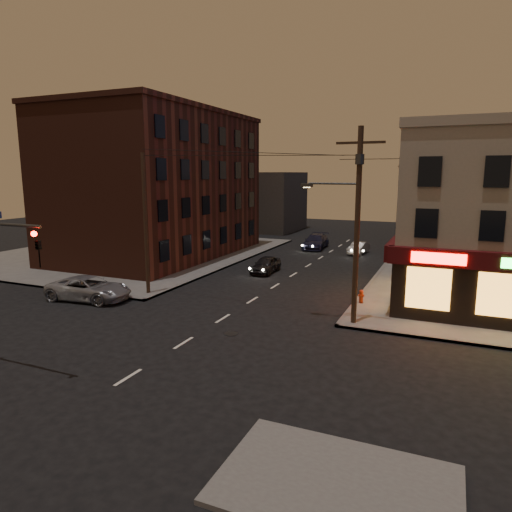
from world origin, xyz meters
The scene contains 14 objects.
ground centered at (0.00, 0.00, 0.00)m, with size 120.00×120.00×0.00m, color black.
sidewalk_nw centered at (-18.00, 19.00, 0.07)m, with size 24.00×28.00×0.15m, color #514F4C.
brick_apartment centered at (-14.50, 19.00, 6.65)m, with size 12.00×20.00×13.00m, color #4D2318.
bg_building_ne_a centered at (14.00, 38.00, 3.50)m, with size 10.00×12.00×7.00m, color #3F3D3A.
bg_building_nw centered at (-13.00, 42.00, 4.00)m, with size 9.00×10.00×8.00m, color #3F3D3A.
bg_building_ne_b centered at (12.00, 52.00, 3.00)m, with size 8.00×8.00×6.00m, color #3F3D3A.
utility_pole_main centered at (6.68, 5.80, 5.76)m, with size 4.20×0.44×10.00m.
utility_pole_far centered at (6.80, 32.00, 4.65)m, with size 0.26×0.26×9.00m, color #382619.
utility_pole_west centered at (-6.80, 6.50, 4.65)m, with size 0.24×0.24×9.00m, color #382619.
suv_cross centered at (-9.45, 4.00, 0.74)m, with size 2.47×5.35×1.49m, color gray.
sedan_near centered at (-2.27, 15.82, 0.65)m, with size 1.54×3.84×1.31m, color black.
sedan_mid centered at (2.88, 27.39, 0.59)m, with size 1.26×3.60×1.19m, color gray.
sedan_far centered at (-1.96, 29.02, 0.75)m, with size 2.09×5.14×1.49m, color #191A33.
fire_hydrant centered at (6.48, 9.61, 0.59)m, with size 0.37×0.37×0.81m.
Camera 1 is at (11.23, -17.32, 7.87)m, focal length 32.00 mm.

